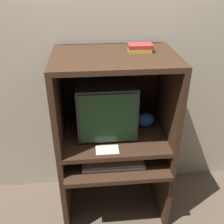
{
  "coord_description": "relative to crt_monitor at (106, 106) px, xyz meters",
  "views": [
    {
      "loc": [
        -0.18,
        -1.44,
        1.98
      ],
      "look_at": [
        -0.02,
        0.31,
        1.0
      ],
      "focal_mm": 42.0,
      "sensor_mm": 36.0,
      "label": 1
    }
  ],
  "objects": [
    {
      "name": "wall_back",
      "position": [
        0.06,
        0.31,
        0.27
      ],
      "size": [
        6.0,
        0.06,
        2.6
      ],
      "color": "#B2A893",
      "rests_on": "ground_plane"
    },
    {
      "name": "desk_base",
      "position": [
        0.06,
        -0.1,
        -0.64
      ],
      "size": [
        0.88,
        0.67,
        0.63
      ],
      "color": "#382316",
      "rests_on": "ground_plane"
    },
    {
      "name": "desk_monitor_shelf",
      "position": [
        0.06,
        -0.06,
        -0.26
      ],
      "size": [
        0.88,
        0.61,
        0.17
      ],
      "color": "#382316",
      "rests_on": "desk_base"
    },
    {
      "name": "hutch_upper",
      "position": [
        0.06,
        -0.03,
        0.2
      ],
      "size": [
        0.88,
        0.61,
        0.65
      ],
      "color": "#382316",
      "rests_on": "desk_monitor_shelf"
    },
    {
      "name": "crt_monitor",
      "position": [
        0.0,
        0.0,
        0.0
      ],
      "size": [
        0.45,
        0.42,
        0.44
      ],
      "color": "#333338",
      "rests_on": "desk_monitor_shelf"
    },
    {
      "name": "keyboard",
      "position": [
        0.03,
        -0.24,
        -0.38
      ],
      "size": [
        0.48,
        0.16,
        0.03
      ],
      "color": "beige",
      "rests_on": "desk_base"
    },
    {
      "name": "mouse",
      "position": [
        0.34,
        -0.25,
        -0.38
      ],
      "size": [
        0.07,
        0.04,
        0.03
      ],
      "color": "black",
      "rests_on": "desk_base"
    },
    {
      "name": "snack_bag",
      "position": [
        0.33,
        0.03,
        -0.17
      ],
      "size": [
        0.15,
        0.11,
        0.12
      ],
      "color": "#336BB7",
      "rests_on": "desk_monitor_shelf"
    },
    {
      "name": "book_stack",
      "position": [
        0.25,
        -0.0,
        0.45
      ],
      "size": [
        0.17,
        0.11,
        0.05
      ],
      "color": "gold",
      "rests_on": "hutch_upper"
    },
    {
      "name": "paper_card",
      "position": [
        -0.01,
        -0.27,
        -0.22
      ],
      "size": [
        0.17,
        0.11,
        0.0
      ],
      "color": "beige",
      "rests_on": "desk_monitor_shelf"
    }
  ]
}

